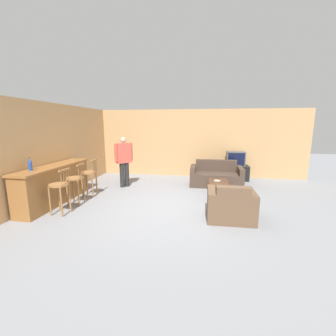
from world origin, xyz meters
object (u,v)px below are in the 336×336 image
bar_chair_near (60,188)px  bar_chair_mid (76,181)px  armchair_near (231,206)px  bar_chair_far (89,175)px  book_on_table (217,181)px  coffee_table (218,185)px  tv (236,158)px  tv_unit (235,173)px  bottle (30,164)px  couch_far (216,177)px  person_by_window (124,159)px

bar_chair_near → bar_chair_mid: same height
bar_chair_mid → armchair_near: bar_chair_mid is taller
bar_chair_mid → bar_chair_far: bearing=90.0°
bar_chair_near → book_on_table: bearing=28.4°
coffee_table → tv: size_ratio=1.67×
bar_chair_near → bar_chair_mid: (0.00, 0.65, 0.00)m
book_on_table → tv_unit: bearing=69.8°
tv → book_on_table: bearing=-110.2°
bottle → book_on_table: bottle is taller
bar_chair_far → couch_far: 4.03m
book_on_table → armchair_near: bearing=-83.3°
bar_chair_near → couch_far: (3.63, 3.10, -0.30)m
tv_unit → book_on_table: tv_unit is taller
book_on_table → bar_chair_mid: bearing=-160.1°
bar_chair_mid → coffee_table: bar_chair_mid is taller
tv_unit → bar_chair_near: bearing=-137.4°
bar_chair_mid → coffee_table: bearing=17.6°
bar_chair_far → tv: (4.36, 2.64, 0.20)m
bar_chair_near → bar_chair_mid: bearing=90.0°
tv_unit → book_on_table: bearing=-110.2°
book_on_table → person_by_window: (-2.96, 0.50, 0.47)m
bar_chair_near → armchair_near: size_ratio=1.08×
tv_unit → bottle: bottle is taller
armchair_near → bar_chair_far: bearing=164.4°
bar_chair_near → bottle: bottle is taller
armchair_near → tv: bearing=81.4°
coffee_table → book_on_table: book_on_table is taller
tv → bottle: (-5.04, -3.98, 0.33)m
tv → book_on_table: size_ratio=3.20×
coffee_table → bar_chair_far: bearing=-173.1°
bar_chair_near → book_on_table: bar_chair_near is taller
couch_far → coffee_table: bearing=-89.9°
bar_chair_near → armchair_near: bar_chair_near is taller
bar_chair_mid → armchair_near: (3.80, -0.35, -0.30)m
bar_chair_far → tv: bearing=31.2°
couch_far → person_by_window: 3.12m
bar_chair_near → bar_chair_far: bearing=90.0°
bar_chair_far → bottle: 1.60m
coffee_table → bottle: (-4.32, -1.79, 0.77)m
bar_chair_near → tv_unit: bar_chair_near is taller
couch_far → bottle: 5.37m
bar_chair_mid → bar_chair_near: bearing=-90.0°
couch_far → person_by_window: bearing=-167.7°
bar_chair_near → coffee_table: size_ratio=0.98×
tv → book_on_table: 2.21m
bar_chair_mid → person_by_window: 1.93m
armchair_near → bottle: (-4.49, -0.28, 0.83)m
bar_chair_mid → bottle: bottle is taller
bar_chair_near → tv: bearing=42.5°
coffee_table → couch_far: bearing=90.1°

